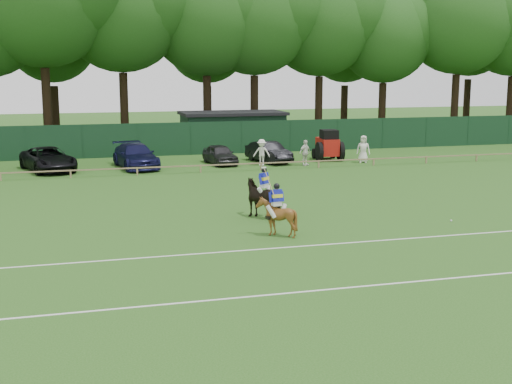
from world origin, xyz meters
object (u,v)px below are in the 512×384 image
object	(u,v)px
suv_black	(48,159)
polo_ball	(451,221)
spectator_mid	(305,153)
horse_dark	(264,198)
estate_black	(269,152)
hatch_grey	(220,154)
sedan_navy	(136,156)
spectator_left	(262,152)
spectator_right	(363,149)
utility_shed	(233,130)
horse_chestnut	(276,217)
tractor	(328,146)

from	to	relation	value
suv_black	polo_ball	bearing A→B (deg)	-66.90
spectator_mid	horse_dark	bearing A→B (deg)	-142.27
estate_black	hatch_grey	bearing A→B (deg)	166.18
hatch_grey	polo_ball	distance (m)	21.00
sedan_navy	spectator_mid	xyz separation A→B (m)	(11.22, -2.01, 0.08)
sedan_navy	polo_ball	xyz separation A→B (m)	(11.57, -19.99, -0.75)
spectator_left	spectator_right	xyz separation A→B (m)	(7.25, -0.58, 0.06)
hatch_grey	utility_shed	distance (m)	9.14
utility_shed	polo_ball	bearing A→B (deg)	-84.44
horse_dark	sedan_navy	world-z (taller)	horse_dark
suv_black	estate_black	size ratio (longest dim) A/B	1.26
spectator_left	polo_ball	bearing A→B (deg)	-57.97
hatch_grey	spectator_mid	world-z (taller)	spectator_mid
horse_dark	spectator_right	distance (m)	19.18
estate_black	sedan_navy	bearing A→B (deg)	167.17
horse_chestnut	sedan_navy	distance (m)	20.67
spectator_right	polo_ball	xyz separation A→B (m)	(-4.08, -18.28, -0.91)
sedan_navy	polo_ball	world-z (taller)	sedan_navy
horse_dark	spectator_mid	bearing A→B (deg)	-156.04
polo_ball	utility_shed	xyz separation A→B (m)	(-2.80, 28.79, 1.49)
hatch_grey	utility_shed	world-z (taller)	utility_shed
spectator_left	spectator_mid	distance (m)	2.96
hatch_grey	tractor	bearing A→B (deg)	-6.78
hatch_grey	polo_ball	xyz separation A→B (m)	(5.78, -20.18, -0.63)
spectator_mid	tractor	world-z (taller)	tractor
hatch_grey	spectator_left	world-z (taller)	spectator_left
horse_dark	estate_black	bearing A→B (deg)	-147.42
horse_dark	spectator_right	xyz separation A→B (m)	(11.66, 15.22, 0.10)
spectator_right	polo_ball	bearing A→B (deg)	-83.73
suv_black	estate_black	xyz separation A→B (m)	(14.88, 0.11, -0.04)
suv_black	spectator_left	xyz separation A→B (m)	(13.98, -1.23, 0.13)
horse_dark	hatch_grey	xyz separation A→B (m)	(1.80, 17.13, -0.17)
estate_black	polo_ball	xyz separation A→B (m)	(2.26, -20.20, -0.67)
utility_shed	spectator_right	bearing A→B (deg)	-56.76
horse_dark	polo_ball	size ratio (longest dim) A/B	22.42
spectator_left	utility_shed	size ratio (longest dim) A/B	0.21
spectator_left	polo_ball	xyz separation A→B (m)	(3.17, -18.86, -0.85)
horse_dark	utility_shed	bearing A→B (deg)	-140.69
horse_chestnut	spectator_mid	world-z (taller)	spectator_mid
spectator_mid	utility_shed	size ratio (longest dim) A/B	0.21
spectator_left	utility_shed	world-z (taller)	utility_shed
spectator_left	polo_ball	world-z (taller)	spectator_left
horse_chestnut	tractor	bearing A→B (deg)	-124.36
horse_dark	suv_black	xyz separation A→B (m)	(-9.56, 17.03, -0.09)
sedan_navy	polo_ball	bearing A→B (deg)	-68.08
spectator_left	spectator_mid	bearing A→B (deg)	5.18
hatch_grey	spectator_left	xyz separation A→B (m)	(2.61, -1.32, 0.22)
suv_black	tractor	distance (m)	19.31
horse_chestnut	tractor	size ratio (longest dim) A/B	0.55
horse_chestnut	tractor	distance (m)	22.93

